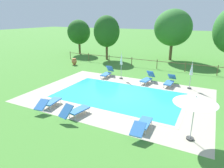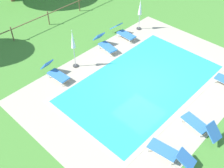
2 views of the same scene
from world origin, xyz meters
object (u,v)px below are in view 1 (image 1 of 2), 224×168
object	(u,v)px
sun_lounger_south_mid	(76,110)
patio_umbrella_open_foreground	(196,100)
sun_lounger_north_near_steps	(147,78)
patio_umbrella_closed_row_west	(121,61)
terracotta_urn_near_fence	(74,61)
sun_lounger_north_end	(142,125)
sun_lounger_north_mid	(49,102)
tree_west_mid	(107,31)
sun_lounger_south_near_corner	(170,81)
tree_east_mid	(173,28)
patio_umbrella_closed_row_mid_west	(192,70)
sun_lounger_north_far	(107,73)
tree_far_west	(79,32)

from	to	relation	value
sun_lounger_south_mid	patio_umbrella_open_foreground	bearing A→B (deg)	5.38
sun_lounger_north_near_steps	patio_umbrella_closed_row_west	size ratio (longest dim) A/B	0.78
terracotta_urn_near_fence	patio_umbrella_closed_row_west	bearing A→B (deg)	-19.47
patio_umbrella_open_foreground	terracotta_urn_near_fence	size ratio (longest dim) A/B	2.91
sun_lounger_north_end	terracotta_urn_near_fence	xyz separation A→B (m)	(-11.97, 10.23, 0.05)
sun_lounger_north_mid	patio_umbrella_closed_row_west	bearing A→B (deg)	79.42
sun_lounger_south_mid	patio_umbrella_closed_row_west	bearing A→B (deg)	95.28
sun_lounger_north_near_steps	tree_west_mid	bearing A→B (deg)	137.61
sun_lounger_south_near_corner	sun_lounger_north_mid	bearing A→B (deg)	-126.87
patio_umbrella_closed_row_west	sun_lounger_north_end	bearing A→B (deg)	-58.71
patio_umbrella_closed_row_west	sun_lounger_south_near_corner	bearing A→B (deg)	1.22
sun_lounger_north_mid	tree_east_mid	distance (m)	19.16
sun_lounger_south_near_corner	patio_umbrella_closed_row_mid_west	xyz separation A→B (m)	(1.58, -0.09, 1.12)
sun_lounger_south_mid	patio_umbrella_closed_row_mid_west	world-z (taller)	patio_umbrella_closed_row_mid_west
sun_lounger_north_end	tree_east_mid	size ratio (longest dim) A/B	0.33
sun_lounger_north_near_steps	tree_east_mid	xyz separation A→B (m)	(-0.22, 10.71, 3.74)
sun_lounger_north_far	tree_east_mid	size ratio (longest dim) A/B	0.30
patio_umbrella_closed_row_mid_west	tree_west_mid	bearing A→B (deg)	147.67
tree_east_mid	tree_far_west	bearing A→B (deg)	-172.67
sun_lounger_north_near_steps	sun_lounger_south_near_corner	size ratio (longest dim) A/B	0.98
patio_umbrella_closed_row_west	patio_umbrella_closed_row_mid_west	size ratio (longest dim) A/B	1.11
tree_west_mid	patio_umbrella_open_foreground	bearing A→B (deg)	-49.81
sun_lounger_north_near_steps	sun_lounger_south_near_corner	distance (m)	1.90
sun_lounger_north_mid	tree_east_mid	world-z (taller)	tree_east_mid
patio_umbrella_open_foreground	patio_umbrella_closed_row_mid_west	bearing A→B (deg)	96.96
terracotta_urn_near_fence	tree_east_mid	world-z (taller)	tree_east_mid
patio_umbrella_closed_row_west	terracotta_urn_near_fence	world-z (taller)	patio_umbrella_closed_row_west
sun_lounger_north_mid	sun_lounger_south_near_corner	size ratio (longest dim) A/B	1.06
sun_lounger_north_near_steps	sun_lounger_north_far	world-z (taller)	sun_lounger_north_far
sun_lounger_north_near_steps	terracotta_urn_near_fence	distance (m)	10.18
sun_lounger_north_far	patio_umbrella_closed_row_west	xyz separation A→B (m)	(1.48, -0.01, 1.29)
sun_lounger_north_far	sun_lounger_south_mid	bearing A→B (deg)	-74.41
sun_lounger_south_mid	tree_far_west	world-z (taller)	tree_far_west
sun_lounger_north_mid	terracotta_urn_near_fence	bearing A→B (deg)	119.75
patio_umbrella_closed_row_mid_west	sun_lounger_south_mid	bearing A→B (deg)	-123.63
sun_lounger_north_mid	patio_umbrella_open_foreground	xyz separation A→B (m)	(8.32, 0.38, 1.64)
sun_lounger_south_near_corner	tree_west_mid	size ratio (longest dim) A/B	0.35
tree_west_mid	tree_far_west	bearing A→B (deg)	162.79
sun_lounger_south_near_corner	terracotta_urn_near_fence	world-z (taller)	sun_lounger_south_near_corner
sun_lounger_north_near_steps	tree_west_mid	world-z (taller)	tree_west_mid
sun_lounger_north_far	sun_lounger_south_mid	world-z (taller)	sun_lounger_north_far
sun_lounger_north_mid	tree_east_mid	size ratio (longest dim) A/B	0.33
tree_east_mid	sun_lounger_south_mid	bearing A→B (deg)	-94.81
sun_lounger_south_mid	sun_lounger_north_near_steps	bearing A→B (deg)	77.25
sun_lounger_south_mid	tree_east_mid	distance (m)	19.04
terracotta_urn_near_fence	tree_west_mid	distance (m)	5.97
sun_lounger_north_far	sun_lounger_south_mid	size ratio (longest dim) A/B	0.94
patio_umbrella_open_foreground	tree_east_mid	size ratio (longest dim) A/B	0.34
sun_lounger_north_mid	patio_umbrella_open_foreground	bearing A→B (deg)	2.64
sun_lounger_south_mid	tree_far_west	bearing A→B (deg)	125.02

